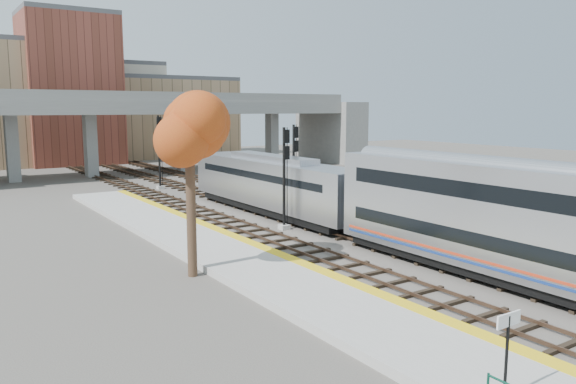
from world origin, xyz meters
TOP-DOWN VIEW (x-y plane):
  - ground at (0.00, 0.00)m, footprint 160.00×160.00m
  - platform at (-7.25, 0.00)m, footprint 4.50×60.00m
  - yellow_strip at (-5.35, 0.00)m, footprint 0.70×60.00m
  - tracks at (0.93, 12.50)m, footprint 10.70×95.00m
  - overpass at (4.92, 45.00)m, footprint 54.00×12.00m
  - buildings_far at (1.26, 66.57)m, footprint 43.00×21.00m
  - parking_lot at (14.00, 28.00)m, footprint 14.00×18.00m
  - locomotive at (1.00, 14.47)m, footprint 3.02×19.05m
  - coach at (1.00, -8.14)m, footprint 3.03×25.00m
  - signal_mast_near at (-1.10, 9.57)m, footprint 0.60×0.64m
  - signal_mast_mid at (3.00, 14.55)m, footprint 0.60×0.64m
  - signal_mast_far at (-1.10, 31.34)m, footprint 0.60×0.64m
  - station_sign at (-8.30, -11.71)m, footprint 0.90×0.08m
  - tree at (-10.14, 3.53)m, footprint 3.60×3.60m
  - car_a at (9.30, 22.95)m, footprint 1.69×3.75m
  - car_b at (14.09, 29.09)m, footprint 3.09×3.71m
  - car_c at (18.36, 30.29)m, footprint 3.00×4.75m

SIDE VIEW (x-z plane):
  - ground at x=0.00m, z-range 0.00..0.00m
  - parking_lot at x=14.00m, z-range 0.00..0.04m
  - tracks at x=0.93m, z-range -0.05..0.20m
  - platform at x=-7.25m, z-range 0.00..0.35m
  - yellow_strip at x=-5.35m, z-range 0.35..0.36m
  - car_b at x=14.09m, z-range 0.04..1.24m
  - car_a at x=9.30m, z-range 0.04..1.29m
  - car_c at x=18.36m, z-range 0.04..1.32m
  - station_sign at x=-8.30m, z-range 0.84..3.12m
  - locomotive at x=1.00m, z-range 0.23..4.33m
  - coach at x=1.00m, z-range 0.30..5.30m
  - signal_mast_mid at x=3.00m, z-range -0.13..6.36m
  - signal_mast_near at x=-1.10m, z-range -0.13..6.38m
  - signal_mast_far at x=-1.10m, z-range -0.03..6.98m
  - overpass at x=4.92m, z-range 1.06..10.56m
  - tree at x=-10.14m, z-range 2.15..11.04m
  - buildings_far at x=1.26m, z-range -2.42..18.18m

